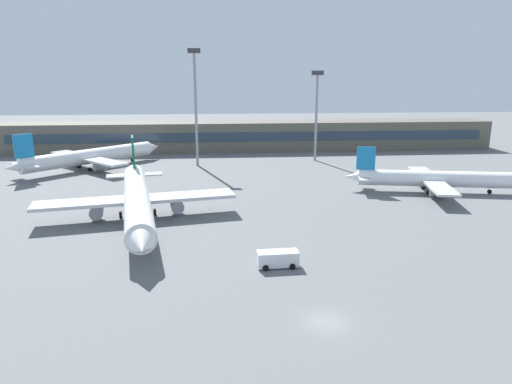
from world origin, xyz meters
The scene contains 8 objects.
ground_plane centered at (0.00, 40.00, 0.00)m, with size 400.00×400.00×0.00m, color slate.
terminal_building centered at (0.00, 105.40, 4.50)m, with size 152.97×12.13×9.00m.
airplane_near centered at (-23.80, 34.22, 3.58)m, with size 33.29×47.19×11.73m.
airplane_mid centered at (34.25, 48.24, 2.81)m, with size 37.11×26.19×9.23m.
airplane_far centered at (-42.60, 79.02, 3.21)m, with size 32.69×32.36×10.52m.
service_van_white centered at (-3.05, 13.59, 1.11)m, with size 5.29×2.52×2.08m.
floodlight_tower_west centered at (-15.81, 80.88, 17.02)m, with size 3.20×0.80×29.88m.
floodlight_tower_east centered at (16.85, 85.65, 14.25)m, with size 3.20×0.80×24.50m.
Camera 1 is at (-10.31, -40.06, 23.85)m, focal length 32.24 mm.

